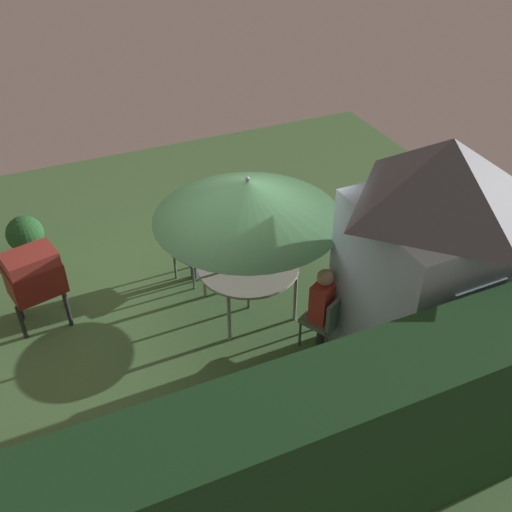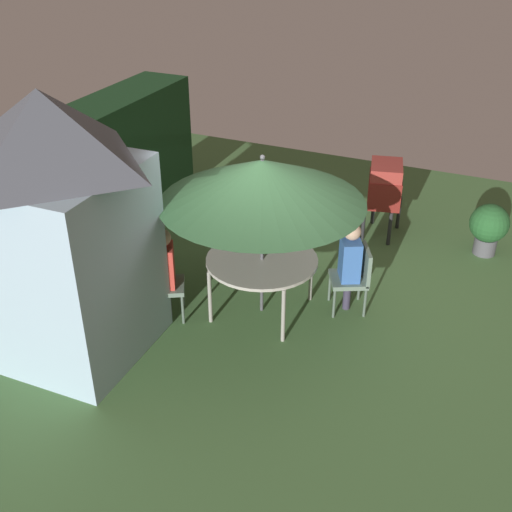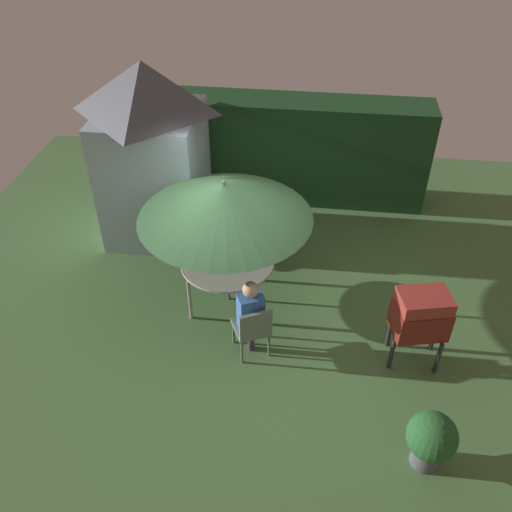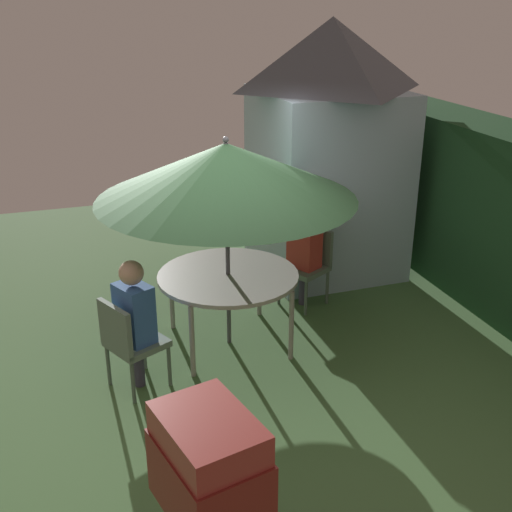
{
  "view_description": "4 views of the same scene",
  "coord_description": "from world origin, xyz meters",
  "px_view_note": "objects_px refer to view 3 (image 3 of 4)",
  "views": [
    {
      "loc": [
        2.26,
        6.27,
        5.76
      ],
      "look_at": [
        -0.42,
        0.22,
        0.9
      ],
      "focal_mm": 41.48,
      "sensor_mm": 36.0,
      "label": 1
    },
    {
      "loc": [
        -6.67,
        -2.51,
        4.84
      ],
      "look_at": [
        -0.54,
        0.2,
        0.96
      ],
      "focal_mm": 44.65,
      "sensor_mm": 36.0,
      "label": 2
    },
    {
      "loc": [
        0.94,
        -6.02,
        5.9
      ],
      "look_at": [
        0.14,
        0.22,
        0.92
      ],
      "focal_mm": 37.88,
      "sensor_mm": 36.0,
      "label": 3
    },
    {
      "loc": [
        5.34,
        -1.32,
        3.41
      ],
      "look_at": [
        0.24,
        0.35,
        1.18
      ],
      "focal_mm": 44.72,
      "sensor_mm": 36.0,
      "label": 4
    }
  ],
  "objects_px": {
    "patio_umbrella": "(225,201)",
    "person_in_blue": "(251,310)",
    "chair_far_side": "(253,328)",
    "potted_plant_by_shed": "(431,439)",
    "bbq_grill": "(421,315)",
    "chair_near_shed": "(202,228)",
    "person_in_red": "(203,218)",
    "patio_table": "(227,263)",
    "garden_shed": "(152,151)"
  },
  "relations": [
    {
      "from": "bbq_grill",
      "to": "patio_umbrella",
      "type": "bearing_deg",
      "value": 162.07
    },
    {
      "from": "patio_umbrella",
      "to": "chair_far_side",
      "type": "height_order",
      "value": "patio_umbrella"
    },
    {
      "from": "patio_umbrella",
      "to": "potted_plant_by_shed",
      "type": "relative_size",
      "value": 3.11
    },
    {
      "from": "patio_table",
      "to": "patio_umbrella",
      "type": "distance_m",
      "value": 1.11
    },
    {
      "from": "bbq_grill",
      "to": "chair_far_side",
      "type": "height_order",
      "value": "bbq_grill"
    },
    {
      "from": "patio_umbrella",
      "to": "person_in_blue",
      "type": "xyz_separation_m",
      "value": [
        0.5,
        -1.01,
        -1.06
      ]
    },
    {
      "from": "garden_shed",
      "to": "person_in_red",
      "type": "relative_size",
      "value": 2.5
    },
    {
      "from": "chair_near_shed",
      "to": "person_in_blue",
      "type": "bearing_deg",
      "value": -62.26
    },
    {
      "from": "chair_near_shed",
      "to": "patio_table",
      "type": "bearing_deg",
      "value": -60.9
    },
    {
      "from": "chair_far_side",
      "to": "person_in_red",
      "type": "distance_m",
      "value": 2.45
    },
    {
      "from": "patio_table",
      "to": "bbq_grill",
      "type": "bearing_deg",
      "value": -17.93
    },
    {
      "from": "garden_shed",
      "to": "chair_far_side",
      "type": "xyz_separation_m",
      "value": [
        2.1,
        -2.84,
        -1.09
      ]
    },
    {
      "from": "patio_table",
      "to": "bbq_grill",
      "type": "relative_size",
      "value": 1.19
    },
    {
      "from": "patio_umbrella",
      "to": "person_in_blue",
      "type": "bearing_deg",
      "value": -63.85
    },
    {
      "from": "chair_far_side",
      "to": "garden_shed",
      "type": "bearing_deg",
      "value": 126.48
    },
    {
      "from": "person_in_red",
      "to": "potted_plant_by_shed",
      "type": "bearing_deg",
      "value": -46.78
    },
    {
      "from": "patio_table",
      "to": "chair_near_shed",
      "type": "xyz_separation_m",
      "value": [
        -0.64,
        1.15,
        -0.21
      ]
    },
    {
      "from": "patio_umbrella",
      "to": "potted_plant_by_shed",
      "type": "height_order",
      "value": "patio_umbrella"
    },
    {
      "from": "garden_shed",
      "to": "person_in_blue",
      "type": "relative_size",
      "value": 2.5
    },
    {
      "from": "person_in_blue",
      "to": "patio_umbrella",
      "type": "bearing_deg",
      "value": 116.15
    },
    {
      "from": "garden_shed",
      "to": "chair_near_shed",
      "type": "xyz_separation_m",
      "value": [
        0.93,
        -0.61,
        -1.09
      ]
    },
    {
      "from": "patio_table",
      "to": "patio_umbrella",
      "type": "bearing_deg",
      "value": -26.57
    },
    {
      "from": "person_in_red",
      "to": "chair_far_side",
      "type": "bearing_deg",
      "value": -62.36
    },
    {
      "from": "bbq_grill",
      "to": "chair_near_shed",
      "type": "height_order",
      "value": "bbq_grill"
    },
    {
      "from": "garden_shed",
      "to": "patio_umbrella",
      "type": "height_order",
      "value": "garden_shed"
    },
    {
      "from": "potted_plant_by_shed",
      "to": "person_in_red",
      "type": "relative_size",
      "value": 0.64
    },
    {
      "from": "garden_shed",
      "to": "person_in_red",
      "type": "distance_m",
      "value": 1.44
    },
    {
      "from": "patio_umbrella",
      "to": "bbq_grill",
      "type": "xyz_separation_m",
      "value": [
        2.76,
        -0.89,
        -1.0
      ]
    },
    {
      "from": "chair_far_side",
      "to": "person_in_blue",
      "type": "bearing_deg",
      "value": 116.15
    },
    {
      "from": "patio_table",
      "to": "chair_far_side",
      "type": "xyz_separation_m",
      "value": [
        0.53,
        -1.09,
        -0.21
      ]
    },
    {
      "from": "garden_shed",
      "to": "bbq_grill",
      "type": "height_order",
      "value": "garden_shed"
    },
    {
      "from": "chair_far_side",
      "to": "person_in_blue",
      "type": "distance_m",
      "value": 0.28
    },
    {
      "from": "bbq_grill",
      "to": "person_in_red",
      "type": "height_order",
      "value": "person_in_red"
    },
    {
      "from": "person_in_red",
      "to": "person_in_blue",
      "type": "xyz_separation_m",
      "value": [
        1.09,
        -2.08,
        0.0
      ]
    },
    {
      "from": "chair_near_shed",
      "to": "person_in_red",
      "type": "height_order",
      "value": "person_in_red"
    },
    {
      "from": "person_in_blue",
      "to": "person_in_red",
      "type": "bearing_deg",
      "value": 117.69
    },
    {
      "from": "patio_table",
      "to": "person_in_blue",
      "type": "distance_m",
      "value": 1.13
    },
    {
      "from": "patio_umbrella",
      "to": "chair_near_shed",
      "type": "relative_size",
      "value": 2.79
    },
    {
      "from": "garden_shed",
      "to": "patio_table",
      "type": "bearing_deg",
      "value": -48.24
    },
    {
      "from": "bbq_grill",
      "to": "person_in_red",
      "type": "xyz_separation_m",
      "value": [
        -3.36,
        1.97,
        -0.06
      ]
    },
    {
      "from": "patio_table",
      "to": "bbq_grill",
      "type": "height_order",
      "value": "bbq_grill"
    },
    {
      "from": "patio_table",
      "to": "person_in_red",
      "type": "height_order",
      "value": "person_in_red"
    },
    {
      "from": "potted_plant_by_shed",
      "to": "person_in_blue",
      "type": "relative_size",
      "value": 0.64
    },
    {
      "from": "chair_far_side",
      "to": "potted_plant_by_shed",
      "type": "relative_size",
      "value": 1.12
    },
    {
      "from": "chair_far_side",
      "to": "person_in_red",
      "type": "height_order",
      "value": "person_in_red"
    },
    {
      "from": "bbq_grill",
      "to": "person_in_red",
      "type": "relative_size",
      "value": 0.95
    },
    {
      "from": "garden_shed",
      "to": "bbq_grill",
      "type": "distance_m",
      "value": 5.13
    },
    {
      "from": "chair_near_shed",
      "to": "potted_plant_by_shed",
      "type": "relative_size",
      "value": 1.12
    },
    {
      "from": "bbq_grill",
      "to": "potted_plant_by_shed",
      "type": "relative_size",
      "value": 1.49
    },
    {
      "from": "patio_table",
      "to": "garden_shed",
      "type": "bearing_deg",
      "value": 131.76
    }
  ]
}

